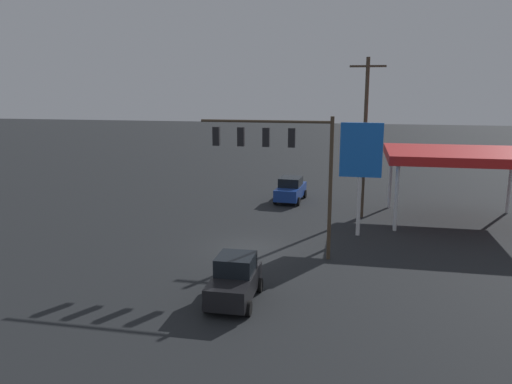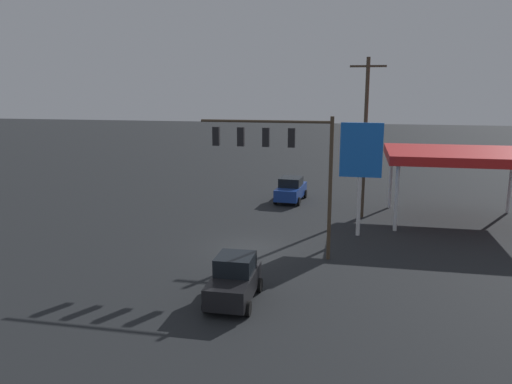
{
  "view_description": "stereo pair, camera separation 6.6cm",
  "coord_description": "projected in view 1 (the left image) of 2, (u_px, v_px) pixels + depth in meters",
  "views": [
    {
      "loc": [
        -5.75,
        26.58,
        9.05
      ],
      "look_at": [
        0.0,
        -2.0,
        2.86
      ],
      "focal_mm": 35.0,
      "sensor_mm": 36.0,
      "label": 1
    },
    {
      "loc": [
        -5.82,
        26.57,
        9.05
      ],
      "look_at": [
        0.0,
        -2.0,
        2.86
      ],
      "focal_mm": 35.0,
      "sensor_mm": 36.0,
      "label": 2
    }
  ],
  "objects": [
    {
      "name": "hatchback_crossing",
      "position": [
        235.0,
        280.0,
        21.31
      ],
      "size": [
        1.98,
        3.81,
        1.97
      ],
      "rotation": [
        0.0,
        0.0,
        1.58
      ],
      "color": "black",
      "rests_on": "ground"
    },
    {
      "name": "traffic_signal_assembly",
      "position": [
        279.0,
        151.0,
        26.06
      ],
      "size": [
        7.01,
        0.43,
        7.57
      ],
      "color": "#473828",
      "rests_on": "ground"
    },
    {
      "name": "sedan_waiting",
      "position": [
        291.0,
        189.0,
        40.02
      ],
      "size": [
        2.33,
        4.53,
        1.93
      ],
      "rotation": [
        0.0,
        0.0,
        1.49
      ],
      "color": "navy",
      "rests_on": "ground"
    },
    {
      "name": "gas_station_canopy",
      "position": [
        460.0,
        156.0,
        33.26
      ],
      "size": [
        9.55,
        7.53,
        4.86
      ],
      "color": "red",
      "rests_on": "ground"
    },
    {
      "name": "ground_plane",
      "position": [
        249.0,
        248.0,
        28.48
      ],
      "size": [
        200.0,
        200.0,
        0.0
      ],
      "primitive_type": "plane",
      "color": "black"
    },
    {
      "name": "utility_pole",
      "position": [
        365.0,
        135.0,
        34.04
      ],
      "size": [
        2.4,
        0.26,
        10.96
      ],
      "color": "#473828",
      "rests_on": "ground"
    },
    {
      "name": "price_sign",
      "position": [
        361.0,
        155.0,
        29.91
      ],
      "size": [
        2.51,
        0.27,
        6.94
      ],
      "color": "silver",
      "rests_on": "ground"
    }
  ]
}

